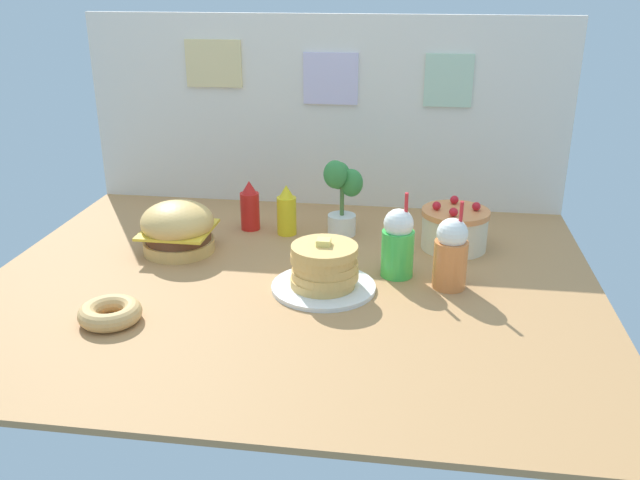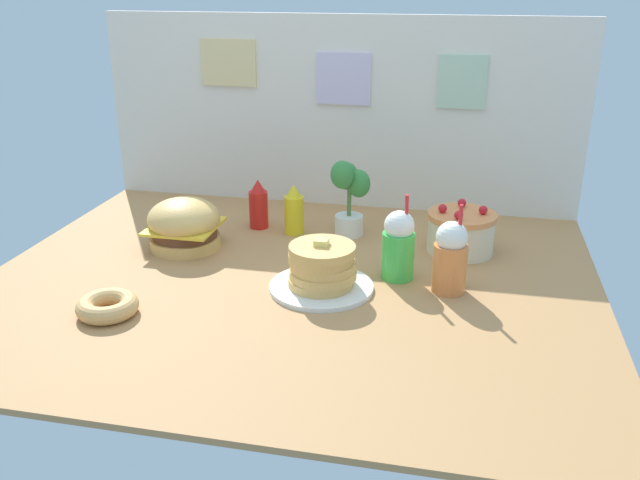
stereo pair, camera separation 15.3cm
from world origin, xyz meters
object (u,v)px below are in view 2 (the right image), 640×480
(mustard_bottle, at_px, (294,211))
(cream_soda_cup, at_px, (398,245))
(layer_cake, at_px, (461,232))
(potted_plant, at_px, (349,195))
(orange_float_cup, at_px, (450,257))
(pancake_stack, at_px, (322,270))
(donut_pink_glaze, at_px, (107,306))
(ketchup_bottle, at_px, (258,205))
(burger, at_px, (184,225))

(mustard_bottle, bearing_deg, cream_soda_cup, -37.00)
(layer_cake, relative_size, potted_plant, 0.82)
(orange_float_cup, bearing_deg, pancake_stack, -169.16)
(layer_cake, height_order, donut_pink_glaze, layer_cake)
(layer_cake, xyz_separation_m, ketchup_bottle, (-0.84, 0.09, 0.02))
(ketchup_bottle, relative_size, potted_plant, 0.66)
(burger, relative_size, mustard_bottle, 1.33)
(donut_pink_glaze, distance_m, potted_plant, 1.06)
(cream_soda_cup, xyz_separation_m, donut_pink_glaze, (-0.86, -0.47, -0.09))
(pancake_stack, distance_m, layer_cake, 0.63)
(burger, bearing_deg, mustard_bottle, 33.05)
(burger, bearing_deg, ketchup_bottle, 52.58)
(mustard_bottle, bearing_deg, layer_cake, -5.05)
(ketchup_bottle, distance_m, mustard_bottle, 0.17)
(burger, xyz_separation_m, pancake_stack, (0.60, -0.26, -0.02))
(burger, height_order, pancake_stack, burger)
(ketchup_bottle, bearing_deg, donut_pink_glaze, -105.25)
(layer_cake, xyz_separation_m, cream_soda_cup, (-0.21, -0.29, 0.04))
(burger, relative_size, orange_float_cup, 0.88)
(mustard_bottle, relative_size, cream_soda_cup, 0.67)
(cream_soda_cup, relative_size, orange_float_cup, 1.00)
(orange_float_cup, relative_size, potted_plant, 0.98)
(burger, xyz_separation_m, orange_float_cup, (1.02, -0.18, 0.03))
(donut_pink_glaze, relative_size, potted_plant, 0.61)
(pancake_stack, height_order, layer_cake, layer_cake)
(burger, relative_size, cream_soda_cup, 0.88)
(orange_float_cup, bearing_deg, donut_pink_glaze, -158.88)
(cream_soda_cup, height_order, potted_plant, potted_plant)
(layer_cake, relative_size, orange_float_cup, 0.83)
(cream_soda_cup, relative_size, donut_pink_glaze, 1.61)
(ketchup_bottle, relative_size, cream_soda_cup, 0.67)
(burger, height_order, cream_soda_cup, cream_soda_cup)
(potted_plant, bearing_deg, cream_soda_cup, -57.55)
(pancake_stack, distance_m, donut_pink_glaze, 0.70)
(layer_cake, bearing_deg, burger, -170.00)
(burger, distance_m, layer_cake, 1.07)
(donut_pink_glaze, bearing_deg, ketchup_bottle, 74.75)
(mustard_bottle, xyz_separation_m, donut_pink_glaze, (-0.40, -0.82, -0.07))
(ketchup_bottle, relative_size, mustard_bottle, 1.00)
(orange_float_cup, distance_m, donut_pink_glaze, 1.12)
(burger, bearing_deg, donut_pink_glaze, -91.94)
(layer_cake, distance_m, mustard_bottle, 0.68)
(mustard_bottle, xyz_separation_m, cream_soda_cup, (0.46, -0.35, 0.03))
(layer_cake, xyz_separation_m, potted_plant, (-0.45, 0.09, 0.09))
(ketchup_bottle, distance_m, potted_plant, 0.39)
(cream_soda_cup, distance_m, donut_pink_glaze, 0.99)
(pancake_stack, height_order, mustard_bottle, mustard_bottle)
(donut_pink_glaze, height_order, potted_plant, potted_plant)
(orange_float_cup, bearing_deg, mustard_bottle, 146.89)
(cream_soda_cup, bearing_deg, burger, 172.89)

